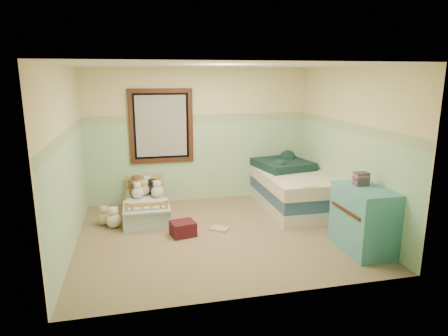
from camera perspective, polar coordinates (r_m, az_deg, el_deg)
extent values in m
cube|color=brown|center=(6.11, -0.72, -9.57)|extent=(4.20, 3.60, 0.02)
cube|color=white|center=(5.63, -0.79, 14.79)|extent=(4.20, 3.60, 0.02)
cube|color=#CFC789|center=(7.48, -3.65, 4.73)|extent=(4.20, 0.04, 2.50)
cube|color=#CFC789|center=(4.04, 4.60, -2.77)|extent=(4.20, 0.04, 2.50)
cube|color=#CFC789|center=(5.69, -21.91, 1.03)|extent=(0.04, 3.60, 2.50)
cube|color=#CFC789|center=(6.50, 17.69, 2.81)|extent=(0.04, 3.60, 2.50)
cube|color=#9CC8A2|center=(7.56, -3.57, 0.96)|extent=(4.20, 0.01, 1.50)
cube|color=#568158|center=(7.42, -3.67, 7.19)|extent=(4.20, 0.01, 0.15)
cube|color=black|center=(7.34, -9.05, 5.99)|extent=(1.16, 0.06, 1.36)
cube|color=#BABAB8|center=(7.35, -9.06, 6.00)|extent=(0.92, 0.01, 1.12)
cube|color=#A67842|center=(6.94, -11.19, -6.11)|extent=(0.68, 1.35, 0.17)
cube|color=white|center=(6.89, -11.25, -4.96)|extent=(0.62, 1.29, 0.12)
cube|color=#6DA7DB|center=(6.47, -11.16, -5.48)|extent=(0.73, 0.68, 0.03)
sphere|color=brown|center=(7.32, -12.61, -2.58)|extent=(0.21, 0.21, 0.21)
sphere|color=silver|center=(7.33, -11.04, -2.56)|extent=(0.20, 0.20, 0.20)
sphere|color=#C6AE88|center=(7.11, -12.18, -3.12)|extent=(0.19, 0.19, 0.19)
sphere|color=black|center=(7.12, -10.33, -3.00)|extent=(0.19, 0.19, 0.19)
sphere|color=silver|center=(6.53, -15.64, -7.32)|extent=(0.24, 0.24, 0.24)
sphere|color=#C6AE88|center=(6.69, -16.91, -6.98)|extent=(0.22, 0.22, 0.22)
cube|color=silver|center=(7.39, 9.51, -4.63)|extent=(1.05, 2.11, 0.22)
cube|color=navy|center=(7.33, 9.58, -3.00)|extent=(1.05, 2.11, 0.22)
cube|color=beige|center=(7.27, 9.65, -1.33)|extent=(1.10, 2.15, 0.22)
cube|color=black|center=(7.48, 8.48, 0.55)|extent=(1.06, 1.10, 0.14)
cube|color=teal|center=(5.75, 19.56, -7.00)|extent=(0.56, 0.89, 0.89)
cube|color=brown|center=(5.70, 19.24, -1.48)|extent=(0.19, 0.15, 0.18)
cube|color=maroon|center=(6.04, -5.95, -8.71)|extent=(0.41, 0.37, 0.22)
cube|color=gold|center=(6.26, -0.64, -8.75)|extent=(0.35, 0.34, 0.03)
sphere|color=brown|center=(7.01, -12.79, -3.33)|extent=(0.21, 0.21, 0.21)
sphere|color=silver|center=(7.17, -10.57, -3.04)|extent=(0.16, 0.16, 0.16)
sphere|color=silver|center=(6.92, -12.36, -3.54)|extent=(0.20, 0.20, 0.20)
sphere|color=silver|center=(7.17, -11.05, -2.97)|extent=(0.18, 0.18, 0.18)
sphere|color=#C6AE88|center=(7.06, -11.50, -3.16)|extent=(0.20, 0.20, 0.20)
sphere|color=silver|center=(6.91, -9.62, -3.40)|extent=(0.21, 0.21, 0.21)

